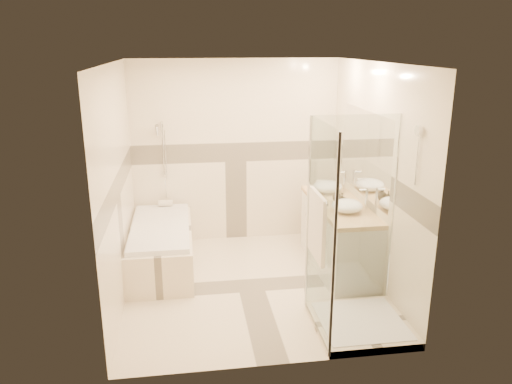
{
  "coord_description": "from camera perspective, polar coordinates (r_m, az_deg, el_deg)",
  "views": [
    {
      "loc": [
        -0.69,
        -5.17,
        2.7
      ],
      "look_at": [
        0.1,
        0.25,
        1.05
      ],
      "focal_mm": 35.0,
      "sensor_mm": 36.0,
      "label": 1
    }
  ],
  "objects": [
    {
      "name": "amenity_bottle_b",
      "position": [
        6.07,
        9.27,
        -0.44
      ],
      "size": [
        0.15,
        0.15,
        0.15
      ],
      "primitive_type": "imported",
      "rotation": [
        0.0,
        0.0,
        -0.41
      ],
      "color": "black",
      "rests_on": "vanity"
    },
    {
      "name": "shower_enclosure",
      "position": [
        4.97,
        10.58,
        -9.73
      ],
      "size": [
        0.96,
        0.93,
        2.04
      ],
      "color": "beige",
      "rests_on": "ground"
    },
    {
      "name": "rolled_towel",
      "position": [
        6.88,
        -10.29,
        -1.26
      ],
      "size": [
        0.19,
        0.09,
        0.09
      ],
      "primitive_type": "cylinder",
      "rotation": [
        0.0,
        1.57,
        0.0
      ],
      "color": "white",
      "rests_on": "bathtub"
    },
    {
      "name": "bathtub",
      "position": [
        6.3,
        -10.77,
        -5.87
      ],
      "size": [
        0.75,
        1.7,
        0.56
      ],
      "color": "beige",
      "rests_on": "ground"
    },
    {
      "name": "vessel_sink_near",
      "position": [
        6.45,
        8.19,
        0.64
      ],
      "size": [
        0.37,
        0.37,
        0.15
      ],
      "primitive_type": "ellipsoid",
      "color": "white",
      "rests_on": "vanity"
    },
    {
      "name": "room",
      "position": [
        5.43,
        -0.11,
        1.37
      ],
      "size": [
        2.82,
        3.02,
        2.52
      ],
      "color": "beige",
      "rests_on": "ground"
    },
    {
      "name": "vessel_sink_far",
      "position": [
        5.74,
        10.37,
        -1.57
      ],
      "size": [
        0.35,
        0.35,
        0.14
      ],
      "primitive_type": "ellipsoid",
      "color": "white",
      "rests_on": "vanity"
    },
    {
      "name": "folded_towels",
      "position": [
        6.69,
        7.59,
        0.88
      ],
      "size": [
        0.13,
        0.22,
        0.07
      ],
      "primitive_type": "cube",
      "rotation": [
        0.0,
        0.0,
        -0.0
      ],
      "color": "white",
      "rests_on": "vanity"
    },
    {
      "name": "amenity_bottle_a",
      "position": [
        5.91,
        9.78,
        -0.88
      ],
      "size": [
        0.09,
        0.09,
        0.16
      ],
      "primitive_type": "imported",
      "rotation": [
        0.0,
        0.0,
        0.23
      ],
      "color": "black",
      "rests_on": "vanity"
    },
    {
      "name": "faucet_near",
      "position": [
        6.49,
        10.05,
        1.42
      ],
      "size": [
        0.11,
        0.03,
        0.27
      ],
      "color": "silver",
      "rests_on": "vanity"
    },
    {
      "name": "faucet_far",
      "position": [
        5.78,
        12.44,
        -0.66
      ],
      "size": [
        0.11,
        0.03,
        0.27
      ],
      "color": "silver",
      "rests_on": "vanity"
    },
    {
      "name": "vanity",
      "position": [
        6.19,
        9.4,
        -5.01
      ],
      "size": [
        0.58,
        1.62,
        0.85
      ],
      "color": "white",
      "rests_on": "ground"
    }
  ]
}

